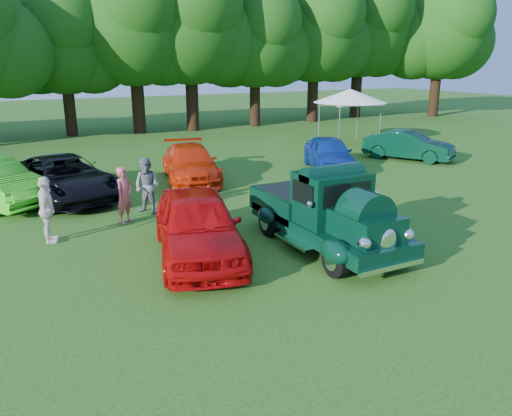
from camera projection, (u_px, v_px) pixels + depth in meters
name	position (u px, v px, depth m)	size (l,w,h in m)	color
ground	(278.00, 262.00, 12.43)	(120.00, 120.00, 0.00)	#214E12
hero_pickup	(325.00, 214.00, 13.26)	(2.48, 5.32, 2.08)	black
red_convertible	(198.00, 225.00, 12.56)	(2.01, 5.00, 1.70)	#B10708
back_car_black	(65.00, 178.00, 17.91)	(2.55, 5.54, 1.54)	black
back_car_orange	(190.00, 163.00, 20.66)	(2.04, 5.01, 1.45)	red
back_car_blue	(329.00, 153.00, 22.66)	(1.79, 4.45, 1.51)	navy
back_car_green	(409.00, 145.00, 25.01)	(1.53, 4.38, 1.44)	black
spectator_pink	(124.00, 195.00, 15.21)	(0.64, 0.42, 1.75)	#C35053
spectator_grey	(147.00, 186.00, 16.11)	(0.89, 0.69, 1.83)	slate
spectator_white	(47.00, 210.00, 13.51)	(1.09, 0.45, 1.85)	silver
canopy_tent	(350.00, 96.00, 29.21)	(4.91, 4.91, 3.22)	white
tree_line	(121.00, 27.00, 31.92)	(63.63, 10.89, 11.95)	black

